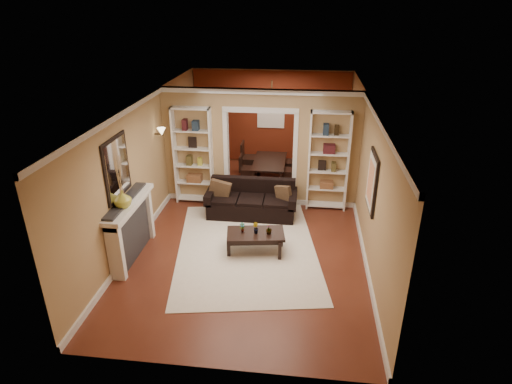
# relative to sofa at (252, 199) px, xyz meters

# --- Properties ---
(floor) EXTENTS (8.00, 8.00, 0.00)m
(floor) POSITION_rel_sofa_xyz_m (0.11, -0.45, -0.39)
(floor) COLOR brown
(floor) RESTS_ON ground
(ceiling) EXTENTS (8.00, 8.00, 0.00)m
(ceiling) POSITION_rel_sofa_xyz_m (0.11, -0.45, 2.31)
(ceiling) COLOR white
(ceiling) RESTS_ON ground
(wall_back) EXTENTS (8.00, 0.00, 8.00)m
(wall_back) POSITION_rel_sofa_xyz_m (0.11, 3.55, 0.96)
(wall_back) COLOR tan
(wall_back) RESTS_ON ground
(wall_front) EXTENTS (8.00, 0.00, 8.00)m
(wall_front) POSITION_rel_sofa_xyz_m (0.11, -4.45, 0.96)
(wall_front) COLOR tan
(wall_front) RESTS_ON ground
(wall_left) EXTENTS (0.00, 8.00, 8.00)m
(wall_left) POSITION_rel_sofa_xyz_m (-2.14, -0.45, 0.96)
(wall_left) COLOR tan
(wall_left) RESTS_ON ground
(wall_right) EXTENTS (0.00, 8.00, 8.00)m
(wall_right) POSITION_rel_sofa_xyz_m (2.36, -0.45, 0.96)
(wall_right) COLOR tan
(wall_right) RESTS_ON ground
(partition_wall) EXTENTS (4.50, 0.15, 2.70)m
(partition_wall) POSITION_rel_sofa_xyz_m (0.11, 0.75, 0.96)
(partition_wall) COLOR tan
(partition_wall) RESTS_ON floor
(red_back_panel) EXTENTS (4.44, 0.04, 2.64)m
(red_back_panel) POSITION_rel_sofa_xyz_m (0.11, 3.52, 0.93)
(red_back_panel) COLOR maroon
(red_back_panel) RESTS_ON floor
(dining_window) EXTENTS (0.78, 0.03, 0.98)m
(dining_window) POSITION_rel_sofa_xyz_m (0.11, 3.48, 1.16)
(dining_window) COLOR #8CA5CC
(dining_window) RESTS_ON wall_back
(area_rug) EXTENTS (3.25, 4.12, 0.01)m
(area_rug) POSITION_rel_sofa_xyz_m (0.09, -1.42, -0.39)
(area_rug) COLOR white
(area_rug) RESTS_ON floor
(sofa) EXTENTS (2.01, 0.87, 0.79)m
(sofa) POSITION_rel_sofa_xyz_m (0.00, 0.00, 0.00)
(sofa) COLOR black
(sofa) RESTS_ON floor
(pillow_left) EXTENTS (0.47, 0.16, 0.47)m
(pillow_left) POSITION_rel_sofa_xyz_m (-0.71, -0.02, 0.22)
(pillow_left) COLOR brown
(pillow_left) RESTS_ON sofa
(pillow_right) EXTENTS (0.37, 0.28, 0.37)m
(pillow_right) POSITION_rel_sofa_xyz_m (0.71, -0.02, 0.18)
(pillow_right) COLOR brown
(pillow_right) RESTS_ON sofa
(coffee_table) EXTENTS (1.17, 0.75, 0.41)m
(coffee_table) POSITION_rel_sofa_xyz_m (0.27, -1.51, -0.19)
(coffee_table) COLOR black
(coffee_table) RESTS_ON floor
(plant_left) EXTENTS (0.13, 0.11, 0.20)m
(plant_left) POSITION_rel_sofa_xyz_m (0.02, -1.51, 0.12)
(plant_left) COLOR #336626
(plant_left) RESTS_ON coffee_table
(plant_center) EXTENTS (0.15, 0.15, 0.21)m
(plant_center) POSITION_rel_sofa_xyz_m (0.27, -1.51, 0.13)
(plant_center) COLOR #336626
(plant_center) RESTS_ON coffee_table
(plant_right) EXTENTS (0.14, 0.14, 0.20)m
(plant_right) POSITION_rel_sofa_xyz_m (0.53, -1.51, 0.12)
(plant_right) COLOR #336626
(plant_right) RESTS_ON coffee_table
(bookshelf_left) EXTENTS (0.90, 0.30, 2.30)m
(bookshelf_left) POSITION_rel_sofa_xyz_m (-1.44, 0.58, 0.76)
(bookshelf_left) COLOR white
(bookshelf_left) RESTS_ON floor
(bookshelf_right) EXTENTS (0.90, 0.30, 2.30)m
(bookshelf_right) POSITION_rel_sofa_xyz_m (1.66, 0.58, 0.76)
(bookshelf_right) COLOR white
(bookshelf_right) RESTS_ON floor
(fireplace) EXTENTS (0.32, 1.70, 1.16)m
(fireplace) POSITION_rel_sofa_xyz_m (-1.98, -1.95, 0.19)
(fireplace) COLOR white
(fireplace) RESTS_ON floor
(vase) EXTENTS (0.40, 0.40, 0.33)m
(vase) POSITION_rel_sofa_xyz_m (-1.98, -2.19, 0.93)
(vase) COLOR gold
(vase) RESTS_ON fireplace
(mirror) EXTENTS (0.03, 0.95, 1.10)m
(mirror) POSITION_rel_sofa_xyz_m (-2.12, -1.95, 1.41)
(mirror) COLOR silver
(mirror) RESTS_ON wall_left
(wall_sconce) EXTENTS (0.18, 0.18, 0.22)m
(wall_sconce) POSITION_rel_sofa_xyz_m (-2.04, 0.10, 1.44)
(wall_sconce) COLOR #FFE0A5
(wall_sconce) RESTS_ON wall_left
(framed_art) EXTENTS (0.04, 0.85, 1.05)m
(framed_art) POSITION_rel_sofa_xyz_m (2.32, -1.45, 1.16)
(framed_art) COLOR black
(framed_art) RESTS_ON wall_right
(dining_table) EXTENTS (1.52, 0.85, 0.54)m
(dining_table) POSITION_rel_sofa_xyz_m (0.24, 2.14, -0.13)
(dining_table) COLOR black
(dining_table) RESTS_ON floor
(dining_chair_nw) EXTENTS (0.42, 0.42, 0.78)m
(dining_chair_nw) POSITION_rel_sofa_xyz_m (-0.31, 1.84, -0.00)
(dining_chair_nw) COLOR black
(dining_chair_nw) RESTS_ON floor
(dining_chair_ne) EXTENTS (0.49, 0.49, 0.79)m
(dining_chair_ne) POSITION_rel_sofa_xyz_m (0.79, 1.84, 0.00)
(dining_chair_ne) COLOR black
(dining_chair_ne) RESTS_ON floor
(dining_chair_sw) EXTENTS (0.48, 0.48, 0.95)m
(dining_chair_sw) POSITION_rel_sofa_xyz_m (-0.31, 2.44, 0.08)
(dining_chair_sw) COLOR black
(dining_chair_sw) RESTS_ON floor
(dining_chair_se) EXTENTS (0.48, 0.48, 0.82)m
(dining_chair_se) POSITION_rel_sofa_xyz_m (0.79, 2.44, 0.02)
(dining_chair_se) COLOR black
(dining_chair_se) RESTS_ON floor
(chandelier) EXTENTS (0.50, 0.50, 0.30)m
(chandelier) POSITION_rel_sofa_xyz_m (0.11, 2.25, 1.63)
(chandelier) COLOR #362A18
(chandelier) RESTS_ON ceiling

